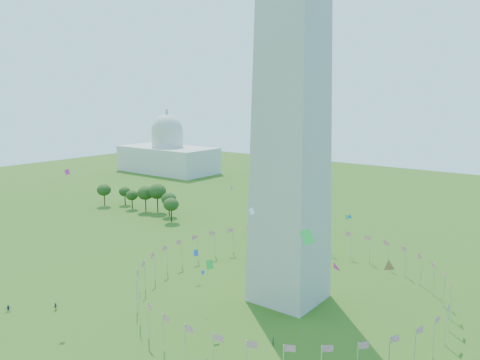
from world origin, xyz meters
name	(u,v)px	position (x,y,z in m)	size (l,w,h in m)	color
flag_ring	(289,282)	(0.00, 50.00, 4.50)	(80.24, 80.24, 9.00)	silver
capitol_building	(167,140)	(-180.00, 180.00, 23.00)	(70.00, 35.00, 46.00)	beige
kites_aloft	(265,260)	(9.83, 23.84, 20.60)	(94.24, 72.76, 34.20)	#CC2699
tree_line_west	(146,200)	(-103.44, 91.23, 5.62)	(55.18, 16.36, 13.21)	#2D531B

